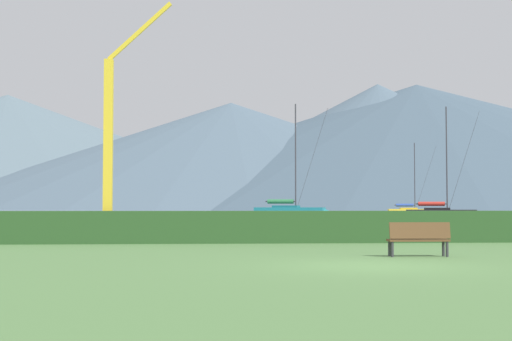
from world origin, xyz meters
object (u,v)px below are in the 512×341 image
(sailboat_slip_7, at_px, (442,214))
(sailboat_slip_3, at_px, (291,212))
(sailboat_slip_4, at_px, (412,212))
(park_bench_near_path, at_px, (419,237))
(dock_crane, at_px, (110,147))

(sailboat_slip_7, bearing_deg, sailboat_slip_3, 154.89)
(sailboat_slip_4, relative_size, sailboat_slip_7, 0.90)
(sailboat_slip_3, bearing_deg, park_bench_near_path, -75.62)
(sailboat_slip_3, height_order, sailboat_slip_7, sailboat_slip_3)
(sailboat_slip_4, xyz_separation_m, dock_crane, (-35.77, -27.49, 6.08))
(sailboat_slip_3, relative_size, park_bench_near_path, 7.39)
(sailboat_slip_4, bearing_deg, sailboat_slip_3, -130.50)
(sailboat_slip_3, bearing_deg, dock_crane, -126.32)
(sailboat_slip_7, relative_size, dock_crane, 0.53)
(sailboat_slip_3, xyz_separation_m, dock_crane, (-18.03, -12.83, 5.92))
(sailboat_slip_3, height_order, dock_crane, dock_crane)
(sailboat_slip_3, distance_m, sailboat_slip_7, 17.80)
(sailboat_slip_4, bearing_deg, park_bench_near_path, -96.27)
(sailboat_slip_4, relative_size, dock_crane, 0.48)
(park_bench_near_path, relative_size, dock_crane, 0.08)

